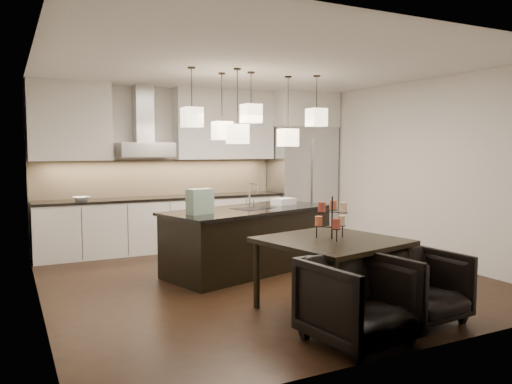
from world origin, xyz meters
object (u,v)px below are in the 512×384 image
dining_table (331,275)px  armchair_left (358,301)px  refrigerator (302,183)px  armchair_right (421,286)px  island_body (249,241)px

dining_table → armchair_left: armchair_left is taller
refrigerator → dining_table: (-2.06, -3.90, -0.68)m
refrigerator → dining_table: size_ratio=1.65×
refrigerator → armchair_right: 4.84m
refrigerator → armchair_left: bearing=-116.6°
armchair_left → island_body: bearing=75.8°
refrigerator → armchair_right: bearing=-107.4°
dining_table → armchair_right: (0.63, -0.67, -0.04)m
island_body → armchair_left: bearing=-112.5°
dining_table → armchair_right: bearing=-58.2°
refrigerator → island_body: 2.89m
armchair_left → refrigerator: bearing=55.5°
refrigerator → armchair_right: refrigerator is taller
refrigerator → dining_table: refrigerator is taller
island_body → dining_table: (0.01, -2.00, -0.04)m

